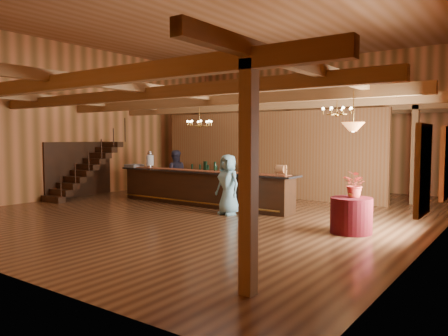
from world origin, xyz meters
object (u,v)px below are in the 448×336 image
Objects in this scene: tasting_bar at (202,188)px; bartender at (228,181)px; backbar_shelf at (216,183)px; chandelier_right at (337,111)px; beverage_dispenser at (150,160)px; staff_second at (175,174)px; floor_plant at (340,181)px; raffle_drum at (281,169)px; round_table at (351,215)px; chandelier_left at (199,123)px; guest at (228,185)px; pendant_lamp at (353,127)px.

tasting_bar is 4.39× the size of bartender.
chandelier_right is at bearing -23.62° from backbar_shelf.
tasting_bar is 11.05× the size of beverage_dispenser.
floor_plant is (5.14, 2.62, -0.18)m from staff_second.
raffle_drum reaches higher than round_table.
bartender is at bearing 171.68° from chandelier_right.
raffle_drum is 2.17m from chandelier_right.
beverage_dispenser is at bearing -176.02° from chandelier_left.
chandelier_right reaches higher than staff_second.
round_table is 5.24m from bartender.
round_table is 0.55× the size of guest.
backbar_shelf is 3.62m from chandelier_left.
tasting_bar is 1.89m from guest.
chandelier_right is at bearing -71.47° from floor_plant.
backbar_shelf is at bearing 156.10° from chandelier_right.
guest is at bearing -30.48° from chandelier_left.
raffle_drum is 0.20× the size of staff_second.
backbar_shelf is at bearing 118.98° from tasting_bar.
guest is at bearing 123.41° from bartender.
backbar_shelf is 3.18× the size of pendant_lamp.
bartender is (-2.42, 0.88, -0.52)m from raffle_drum.
raffle_drum is 0.43× the size of chandelier_right.
backbar_shelf is at bearing 146.45° from raffle_drum.
chandelier_left is at bearing -64.30° from backbar_shelf.
guest is (1.64, -0.89, 0.28)m from tasting_bar.
chandelier_left is at bearing 165.28° from pendant_lamp.
staff_second is at bearing 163.94° from pendant_lamp.
pendant_lamp reaches higher than guest.
beverage_dispenser is 0.40× the size of bartender.
floor_plant is (0.37, 3.55, -0.60)m from raffle_drum.
raffle_drum is 0.38× the size of pendant_lamp.
tasting_bar is 0.93m from bartender.
pendant_lamp is 3.97m from guest.
backbar_shelf is at bearing -139.81° from staff_second.
pendant_lamp reaches higher than tasting_bar.
guest is 1.25× the size of floor_plant.
staff_second reaches higher than backbar_shelf.
beverage_dispenser reaches higher than floor_plant.
beverage_dispenser is at bearing 178.68° from guest.
pendant_lamp is (5.56, -1.46, -0.22)m from chandelier_left.
backbar_shelf is 8.14m from pendant_lamp.
raffle_drum is (2.88, -0.09, 0.72)m from tasting_bar.
backbar_shelf is 1.90× the size of bartender.
guest is (1.19, -1.68, 0.09)m from bartender.
tasting_bar is at bearing 166.95° from round_table.
staff_second is at bearing 56.29° from beverage_dispenser.
raffle_drum is at bearing 45.28° from guest.
beverage_dispenser reaches higher than round_table.
chandelier_left is 5.75m from pendant_lamp.
staff_second reaches higher than floor_plant.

